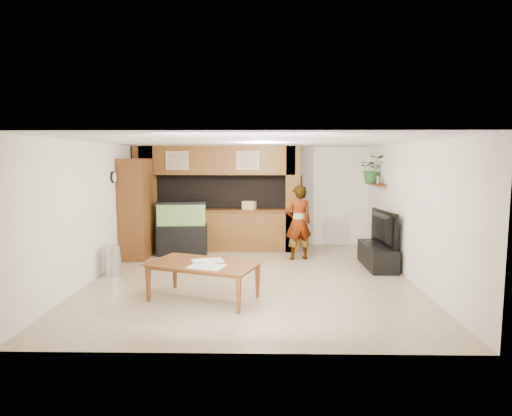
{
  "coord_description": "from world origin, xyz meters",
  "views": [
    {
      "loc": [
        0.24,
        -8.06,
        2.28
      ],
      "look_at": [
        0.08,
        0.6,
        1.29
      ],
      "focal_mm": 30.0,
      "sensor_mm": 36.0,
      "label": 1
    }
  ],
  "objects_px": {
    "aquarium": "(182,229)",
    "person": "(298,223)",
    "pantry_cabinet": "(136,209)",
    "dining_table": "(203,282)",
    "television": "(378,228)"
  },
  "relations": [
    {
      "from": "dining_table",
      "to": "pantry_cabinet",
      "type": "bearing_deg",
      "value": 142.85
    },
    {
      "from": "person",
      "to": "pantry_cabinet",
      "type": "bearing_deg",
      "value": -15.24
    },
    {
      "from": "aquarium",
      "to": "pantry_cabinet",
      "type": "bearing_deg",
      "value": -167.51
    },
    {
      "from": "pantry_cabinet",
      "to": "aquarium",
      "type": "height_order",
      "value": "pantry_cabinet"
    },
    {
      "from": "television",
      "to": "person",
      "type": "distance_m",
      "value": 1.76
    },
    {
      "from": "aquarium",
      "to": "person",
      "type": "bearing_deg",
      "value": -12.63
    },
    {
      "from": "pantry_cabinet",
      "to": "dining_table",
      "type": "bearing_deg",
      "value": -56.88
    },
    {
      "from": "pantry_cabinet",
      "to": "television",
      "type": "xyz_separation_m",
      "value": [
        5.35,
        -0.76,
        -0.3
      ]
    },
    {
      "from": "aquarium",
      "to": "dining_table",
      "type": "relative_size",
      "value": 0.74
    },
    {
      "from": "aquarium",
      "to": "television",
      "type": "height_order",
      "value": "aquarium"
    },
    {
      "from": "pantry_cabinet",
      "to": "television",
      "type": "bearing_deg",
      "value": -8.12
    },
    {
      "from": "pantry_cabinet",
      "to": "aquarium",
      "type": "xyz_separation_m",
      "value": [
        0.99,
        0.3,
        -0.52
      ]
    },
    {
      "from": "dining_table",
      "to": "person",
      "type": "bearing_deg",
      "value": 78.33
    },
    {
      "from": "person",
      "to": "dining_table",
      "type": "relative_size",
      "value": 0.97
    },
    {
      "from": "pantry_cabinet",
      "to": "television",
      "type": "relative_size",
      "value": 1.8
    }
  ]
}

